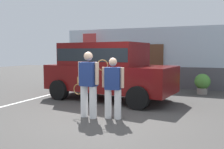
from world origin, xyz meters
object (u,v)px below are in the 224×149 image
object	(u,v)px
tennis_player_woman	(113,87)
parked_suv	(107,68)
potted_plant_by_porch	(202,83)
flag_pole	(86,48)
tennis_player_man	(88,84)

from	to	relation	value
tennis_player_woman	parked_suv	bearing A→B (deg)	-69.50
potted_plant_by_porch	flag_pole	bearing A→B (deg)	172.33
tennis_player_man	tennis_player_woman	world-z (taller)	tennis_player_man
parked_suv	flag_pole	xyz separation A→B (m)	(-2.70, 3.36, 0.76)
parked_suv	potted_plant_by_porch	distance (m)	4.12
tennis_player_man	flag_pole	size ratio (longest dim) A/B	0.64
potted_plant_by_porch	flag_pole	size ratio (longest dim) A/B	0.31
tennis_player_man	tennis_player_woman	size ratio (longest dim) A/B	1.10
potted_plant_by_porch	flag_pole	world-z (taller)	flag_pole
tennis_player_woman	flag_pole	distance (m)	7.00
tennis_player_man	tennis_player_woman	bearing A→B (deg)	-159.64
parked_suv	tennis_player_woman	world-z (taller)	parked_suv
flag_pole	tennis_player_woman	bearing A→B (deg)	-55.48
parked_suv	tennis_player_man	distance (m)	2.57
parked_suv	potted_plant_by_porch	bearing A→B (deg)	45.91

